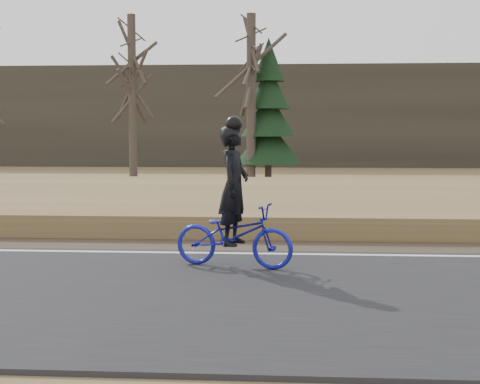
{
  "coord_description": "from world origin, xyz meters",
  "views": [
    {
      "loc": [
        -3.93,
        -11.12,
        2.18
      ],
      "look_at": [
        -4.71,
        0.5,
        1.1
      ],
      "focal_mm": 50.0,
      "sensor_mm": 36.0,
      "label": 1
    }
  ],
  "objects": [
    {
      "name": "treeline_backdrop",
      "position": [
        0.0,
        30.0,
        3.0
      ],
      "size": [
        120.0,
        4.0,
        6.0
      ],
      "primitive_type": "cube",
      "color": "#383328",
      "rests_on": "ground"
    },
    {
      "name": "bare_tree_near_left",
      "position": [
        -5.23,
        14.48,
        3.28
      ],
      "size": [
        0.36,
        0.36,
        6.56
      ],
      "primitive_type": "cylinder",
      "color": "#473B34",
      "rests_on": "ground"
    },
    {
      "name": "cyclist",
      "position": [
        -4.71,
        -0.9,
        0.81
      ],
      "size": [
        2.0,
        1.1,
        2.34
      ],
      "rotation": [
        0.0,
        0.0,
        1.32
      ],
      "color": "#161998",
      "rests_on": "road"
    },
    {
      "name": "embankment",
      "position": [
        0.0,
        4.2,
        0.22
      ],
      "size": [
        120.0,
        5.0,
        0.44
      ],
      "primitive_type": "cube",
      "color": "olive",
      "rests_on": "ground"
    },
    {
      "name": "conifer",
      "position": [
        -4.58,
        15.22,
        2.73
      ],
      "size": [
        2.6,
        2.6,
        5.77
      ],
      "color": "#473B34",
      "rests_on": "ground"
    },
    {
      "name": "railroad",
      "position": [
        0.0,
        8.0,
        0.53
      ],
      "size": [
        120.0,
        2.4,
        0.29
      ],
      "color": "black",
      "rests_on": "ballast"
    },
    {
      "name": "bare_tree_left",
      "position": [
        -10.62,
        18.0,
        3.6
      ],
      "size": [
        0.36,
        0.36,
        7.19
      ],
      "primitive_type": "cylinder",
      "color": "#473B34",
      "rests_on": "ground"
    },
    {
      "name": "ballast",
      "position": [
        0.0,
        8.0,
        0.23
      ],
      "size": [
        120.0,
        3.0,
        0.45
      ],
      "primitive_type": "cube",
      "color": "slate",
      "rests_on": "ground"
    }
  ]
}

